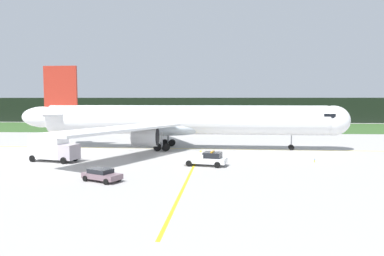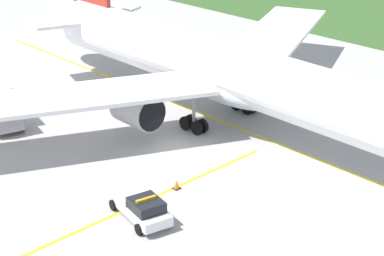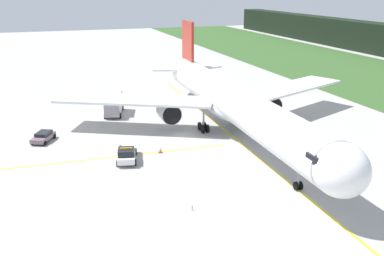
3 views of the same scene
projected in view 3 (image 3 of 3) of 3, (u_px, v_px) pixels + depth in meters
ground at (182, 137)px, 62.49m from camera, size 320.00×320.00×0.00m
taxiway_centerline_main at (233, 136)px, 62.83m from camera, size 75.58×2.69×0.01m
taxiway_centerline_spur at (78, 161)px, 54.04m from camera, size 1.52×38.49×0.01m
airliner at (231, 102)px, 62.14m from camera, size 56.48×48.23×14.29m
ops_pickup_truck at (127, 154)px, 53.90m from camera, size 5.73×3.29×1.94m
catering_truck at (114, 103)px, 73.14m from camera, size 7.16×4.16×3.84m
staff_car at (43, 136)px, 60.64m from camera, size 4.54×3.53×1.30m
apron_cone at (160, 150)px, 56.68m from camera, size 0.53×0.53×0.67m
taxiway_edge_light_east at (192, 208)px, 42.20m from camera, size 0.12×0.12×0.46m
taxiway_edge_light_west at (112, 97)px, 83.56m from camera, size 0.12×0.12×0.40m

